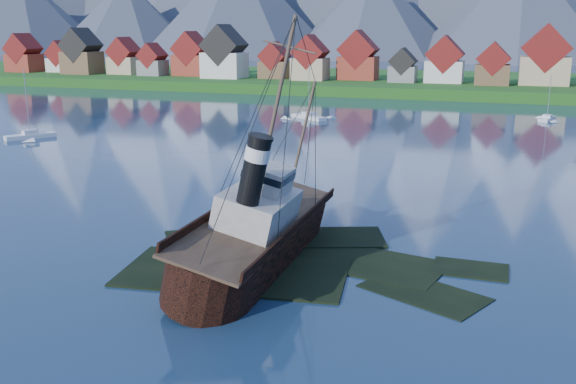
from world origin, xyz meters
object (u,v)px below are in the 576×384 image
(sailboat_b, at_px, (30,137))
(sailboat_f, at_px, (547,119))
(sailboat_c, at_px, (309,118))
(tugboat_wreck, at_px, (257,228))

(sailboat_b, bearing_deg, sailboat_f, 64.66)
(sailboat_b, height_order, sailboat_c, sailboat_b)
(tugboat_wreck, xyz_separation_m, sailboat_c, (-21.14, 83.88, -2.47))
(sailboat_b, distance_m, sailboat_f, 103.67)
(tugboat_wreck, distance_m, sailboat_c, 86.53)
(sailboat_b, bearing_deg, sailboat_c, 78.27)
(sailboat_b, relative_size, sailboat_c, 1.04)
(tugboat_wreck, relative_size, sailboat_f, 2.73)
(sailboat_b, relative_size, sailboat_f, 1.25)
(sailboat_c, xyz_separation_m, sailboat_f, (48.64, 14.30, -0.04))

